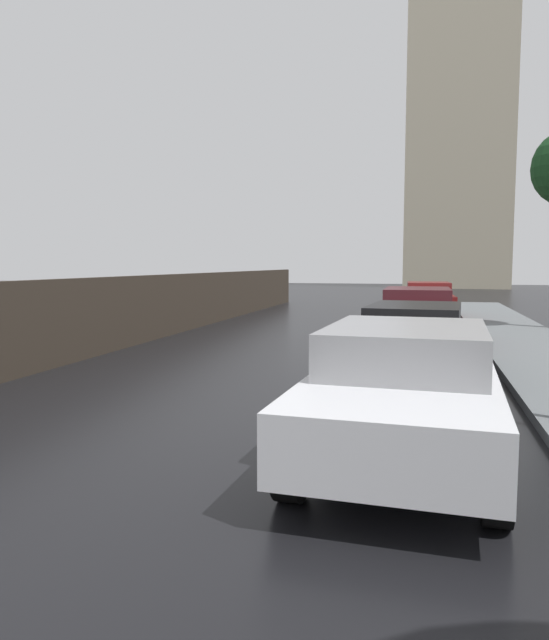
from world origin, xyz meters
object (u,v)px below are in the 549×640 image
car_white_near_kerb (405,388)px  car_black_far_lane (415,339)px  car_red_behind_camera (428,300)px  car_maroon_mid_road (417,316)px

car_white_near_kerb → car_black_far_lane: (0.05, 4.23, -0.02)m
car_red_behind_camera → car_black_far_lane: car_red_behind_camera is taller
car_red_behind_camera → car_white_near_kerb: bearing=-93.6°
car_maroon_mid_road → car_red_behind_camera: (0.31, 6.90, -0.03)m
car_black_far_lane → car_red_behind_camera: bearing=92.6°
car_white_near_kerb → car_red_behind_camera: 15.44m
car_black_far_lane → car_maroon_mid_road: bearing=94.3°
car_white_near_kerb → car_black_far_lane: size_ratio=1.03×
car_maroon_mid_road → car_white_near_kerb: bearing=-90.3°
car_red_behind_camera → car_black_far_lane: size_ratio=0.94×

